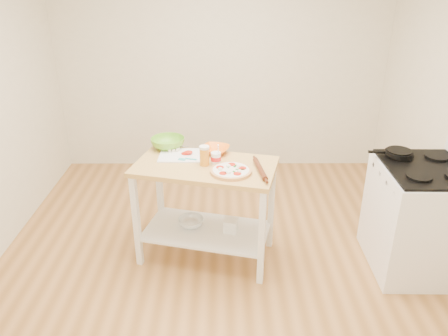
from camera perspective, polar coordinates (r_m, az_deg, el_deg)
name	(u,v)px	position (r m, az deg, el deg)	size (l,w,h in m)	color
room_shell	(221,122)	(3.22, -0.41, 5.97)	(4.04, 4.54, 2.74)	#B37C42
prep_island	(206,191)	(3.73, -2.42, -3.06)	(1.28, 0.89, 0.90)	tan
gas_stove	(417,218)	(4.03, 23.95, -5.94)	(0.70, 0.81, 1.11)	white
skillet	(398,153)	(3.92, 21.79, 1.84)	(0.37, 0.23, 0.03)	black
pizza	(231,171)	(3.47, 0.92, -0.35)	(0.33, 0.33, 0.05)	tan
cutting_board	(182,155)	(3.79, -5.45, 1.71)	(0.41, 0.31, 0.04)	white
spatula	(187,159)	(3.69, -4.88, 1.16)	(0.16, 0.05, 0.01)	#3AACAC
knife	(169,147)	(3.96, -7.13, 2.80)	(0.27, 0.03, 0.01)	silver
orange_bowl	(215,150)	(3.83, -1.13, 2.40)	(0.24, 0.24, 0.06)	orange
green_bowl	(168,143)	(3.96, -7.34, 3.26)	(0.30, 0.30, 0.09)	#69AE2A
beer_pint	(204,156)	(3.58, -2.57, 1.64)	(0.08, 0.08, 0.17)	orange
yogurt_tub	(216,158)	(3.60, -1.06, 1.29)	(0.09, 0.09, 0.18)	white
rolling_pin	(260,169)	(3.49, 4.74, -0.15)	(0.04, 0.04, 0.37)	#552613
shelf_glass_bowl	(191,222)	(3.97, -4.34, -7.07)	(0.23, 0.23, 0.07)	silver
shelf_bin	(231,225)	(3.88, 0.88, -7.51)	(0.11, 0.11, 0.11)	white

